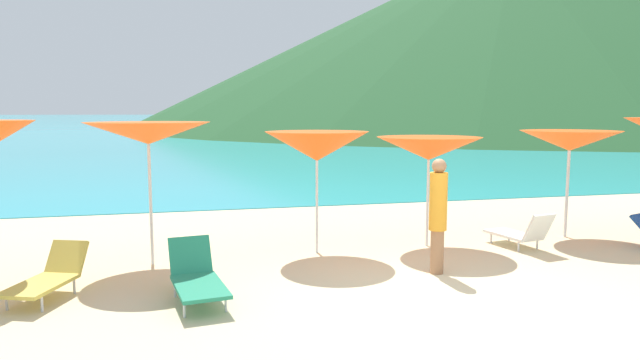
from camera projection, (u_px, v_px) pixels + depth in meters
ground_plane at (297, 198)px, 17.93m from camera, size 50.00×100.00×0.30m
ocean_water at (191, 118)px, 227.72m from camera, size 650.00×440.00×0.02m
headland_hill at (511, 35)px, 92.46m from camera, size 121.12×121.12×29.66m
umbrella_2 at (148, 133)px, 9.33m from camera, size 2.02×2.02×2.39m
umbrella_3 at (317, 146)px, 10.19m from camera, size 1.98×1.98×2.21m
umbrella_4 at (429, 149)px, 10.72m from camera, size 1.99×1.99×2.09m
umbrella_5 at (570, 141)px, 11.48m from camera, size 2.01×2.01×2.18m
lounge_chair_0 at (48, 277)px, 7.84m from camera, size 1.02×1.48×0.68m
lounge_chair_2 at (521, 232)px, 10.70m from camera, size 0.76×1.41×0.75m
lounge_chair_5 at (197, 277)px, 7.74m from camera, size 0.81×1.56×0.76m
beachgoer_2 at (438, 211)px, 8.96m from camera, size 0.28×0.28×1.83m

